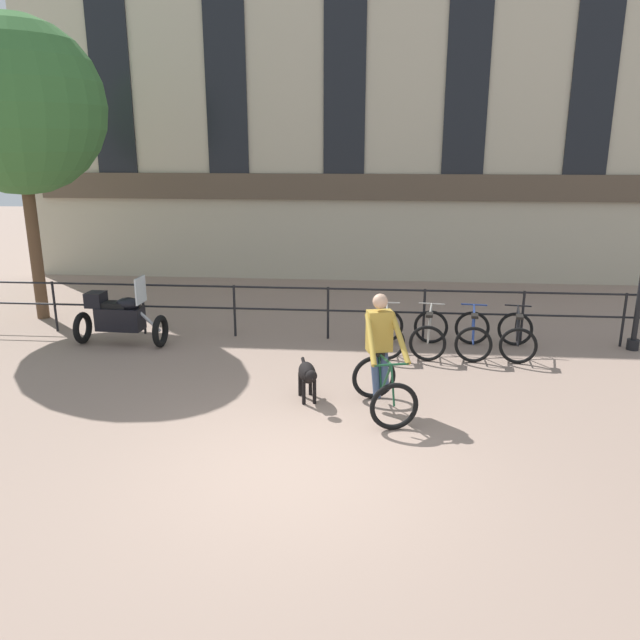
% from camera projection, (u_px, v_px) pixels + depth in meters
% --- Properties ---
extents(ground_plane, '(60.00, 60.00, 0.00)m').
position_uv_depth(ground_plane, '(295.00, 469.00, 7.46)').
color(ground_plane, gray).
extents(canal_railing, '(15.05, 0.05, 1.05)m').
position_uv_depth(canal_railing, '(328.00, 304.00, 12.24)').
color(canal_railing, black).
rests_on(canal_railing, ground_plane).
extents(building_facade, '(18.00, 0.72, 9.45)m').
position_uv_depth(building_facade, '(345.00, 106.00, 16.69)').
color(building_facade, '#BCB299').
rests_on(building_facade, ground_plane).
extents(cyclist_with_bike, '(0.95, 1.30, 1.70)m').
position_uv_depth(cyclist_with_bike, '(382.00, 360.00, 8.94)').
color(cyclist_with_bike, black).
rests_on(cyclist_with_bike, ground_plane).
extents(dog, '(0.39, 0.89, 0.60)m').
position_uv_depth(dog, '(308.00, 374.00, 9.33)').
color(dog, black).
rests_on(dog, ground_plane).
extents(parked_motorcycle, '(1.73, 0.70, 1.35)m').
position_uv_depth(parked_motorcycle, '(119.00, 317.00, 11.89)').
color(parked_motorcycle, black).
rests_on(parked_motorcycle, ground_plane).
extents(parked_bicycle_near_lamp, '(0.67, 1.12, 0.86)m').
position_uv_depth(parked_bicycle_near_lamp, '(386.00, 332.00, 11.62)').
color(parked_bicycle_near_lamp, black).
rests_on(parked_bicycle_near_lamp, ground_plane).
extents(parked_bicycle_mid_left, '(0.81, 1.19, 0.86)m').
position_uv_depth(parked_bicycle_mid_left, '(429.00, 333.00, 11.55)').
color(parked_bicycle_mid_left, black).
rests_on(parked_bicycle_mid_left, ground_plane).
extents(parked_bicycle_mid_right, '(0.79, 1.18, 0.86)m').
position_uv_depth(parked_bicycle_mid_right, '(473.00, 335.00, 11.48)').
color(parked_bicycle_mid_right, black).
rests_on(parked_bicycle_mid_right, ground_plane).
extents(parked_bicycle_far_end, '(0.83, 1.20, 0.86)m').
position_uv_depth(parked_bicycle_far_end, '(517.00, 336.00, 11.41)').
color(parked_bicycle_far_end, black).
rests_on(parked_bicycle_far_end, ground_plane).
extents(tree_canalside_left, '(3.56, 3.56, 6.26)m').
position_uv_depth(tree_canalside_left, '(17.00, 107.00, 12.68)').
color(tree_canalside_left, brown).
rests_on(tree_canalside_left, ground_plane).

